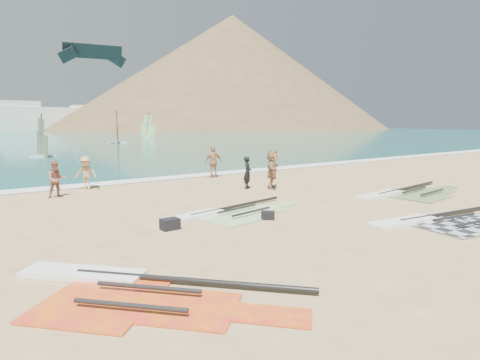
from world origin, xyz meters
TOP-DOWN VIEW (x-y plane):
  - ground at (0.00, 0.00)m, footprint 300.00×300.00m
  - surf_line at (0.00, 12.30)m, footprint 300.00×1.20m
  - headland_main at (85.00, 130.00)m, footprint 143.00×143.00m
  - headland_minor at (120.00, 140.00)m, footprint 70.00×70.00m
  - rig_grey at (2.69, -1.56)m, footprint 5.88×2.67m
  - rig_green at (-2.16, 3.20)m, footprint 5.46×2.57m
  - rig_orange at (6.28, 1.88)m, footprint 6.31×2.67m
  - rig_red at (-7.06, -0.84)m, footprint 4.71×5.33m
  - gear_bag_near at (-4.51, 2.63)m, footprint 0.53×0.40m
  - gear_bag_far at (-1.41, 1.93)m, footprint 0.53×0.52m
  - person_wetsuit at (1.60, 7.10)m, footprint 0.65×0.64m
  - beachgoer_left at (-6.13, 9.88)m, footprint 0.74×0.58m
  - beachgoer_mid at (-4.63, 11.14)m, footprint 1.16×1.06m
  - beachgoer_back at (2.23, 11.14)m, footprint 1.07×0.52m
  - beachgoer_right at (2.51, 6.40)m, footprint 1.56×1.61m
  - windsurfer_left at (-3.20, 30.73)m, footprint 2.18×2.54m
  - windsurfer_centre at (9.92, 50.03)m, footprint 2.70×2.98m
  - windsurfer_right at (21.18, 65.84)m, footprint 2.44×2.44m
  - kitesurf_kite at (5.67, 45.22)m, footprint 8.32×2.08m

SIDE VIEW (x-z plane):
  - ground at x=0.00m, z-range 0.00..0.00m
  - surf_line at x=0.00m, z-range -0.02..0.02m
  - headland_main at x=85.00m, z-range -22.50..22.50m
  - headland_minor at x=120.00m, z-range -14.00..14.00m
  - rig_green at x=-2.16m, z-range -0.05..0.15m
  - rig_grey at x=2.69m, z-range -0.05..0.15m
  - rig_red at x=-7.06m, z-range -0.05..0.15m
  - rig_orange at x=6.28m, z-range -0.05..0.15m
  - gear_bag_far at x=-1.41m, z-range 0.00..0.26m
  - gear_bag_near at x=-4.51m, z-range 0.00..0.33m
  - person_wetsuit at x=1.60m, z-range 0.00..1.51m
  - beachgoer_left at x=-6.13m, z-range 0.00..1.52m
  - beachgoer_mid at x=-4.63m, z-range 0.00..1.56m
  - beachgoer_back at x=2.23m, z-range 0.00..1.77m
  - beachgoer_right at x=2.51m, z-range 0.00..1.84m
  - windsurfer_left at x=-3.20m, z-range -0.76..3.08m
  - windsurfer_centre at x=9.92m, z-range -1.02..3.75m
  - windsurfer_right at x=21.18m, z-range -1.06..3.83m
  - kitesurf_kite at x=5.67m, z-range 10.27..12.90m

